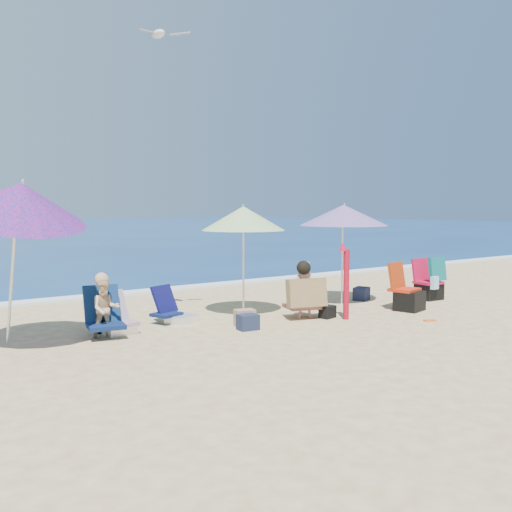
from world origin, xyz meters
TOP-DOWN VIEW (x-y plane):
  - ground at (0.00, 0.00)m, footprint 120.00×120.00m
  - foam at (0.00, 5.10)m, footprint 120.00×0.50m
  - umbrella_turquoise at (2.13, 1.42)m, footprint 1.76×1.76m
  - umbrella_striped at (-0.17, 1.56)m, footprint 1.78×1.78m
  - umbrella_blue at (-3.95, 1.29)m, footprint 2.03×2.09m
  - furled_umbrella at (1.03, 0.23)m, footprint 0.21×0.19m
  - chair_navy at (-1.48, 1.67)m, footprint 0.75×0.72m
  - chair_rainbow at (-2.54, 1.51)m, footprint 0.50×0.62m
  - camp_chair_left at (2.56, 0.17)m, footprint 0.61×0.66m
  - camp_chair_right at (3.90, 0.69)m, footprint 0.56×0.58m
  - person_center at (0.50, 0.68)m, footprint 0.76×0.71m
  - person_left at (-2.80, 1.34)m, footprint 0.64×0.78m
  - bag_navy_a at (-0.81, 0.52)m, footprint 0.34×0.26m
  - bag_black_a at (-2.67, 1.68)m, footprint 0.32×0.26m
  - bag_tan at (-0.69, 0.78)m, footprint 0.36×0.30m
  - bag_navy_b at (2.74, 1.48)m, footprint 0.43×0.39m
  - bag_black_b at (0.86, 0.49)m, footprint 0.31×0.25m
  - orange_item at (2.06, -0.73)m, footprint 0.22×0.15m
  - seagull at (-1.69, 1.67)m, footprint 0.76×0.44m

SIDE VIEW (x-z plane):
  - ground at x=0.00m, z-range 0.00..0.00m
  - orange_item at x=2.06m, z-range 0.00..0.03m
  - foam at x=0.00m, z-range 0.00..0.04m
  - bag_black_b at x=0.86m, z-range 0.00..0.21m
  - bag_black_a at x=-2.67m, z-range 0.00..0.22m
  - bag_navy_a at x=-0.81m, z-range 0.00..0.24m
  - bag_navy_b at x=2.74m, z-range 0.00..0.26m
  - bag_tan at x=-0.69m, z-range 0.00..0.27m
  - chair_navy at x=-1.48m, z-range -0.14..0.47m
  - chair_rainbow at x=-2.54m, z-range -0.15..0.48m
  - camp_chair_left at x=2.56m, z-range -0.18..0.71m
  - camp_chair_right at x=3.90m, z-range -0.12..0.77m
  - person_left at x=-2.80m, z-range -0.04..0.91m
  - person_center at x=0.50m, z-range -0.02..0.99m
  - furled_umbrella at x=1.03m, z-range 0.07..1.39m
  - umbrella_striped at x=-0.17m, z-range 0.73..2.70m
  - umbrella_turquoise at x=2.13m, z-range 0.76..2.74m
  - umbrella_blue at x=-3.95m, z-range 0.77..3.20m
  - seagull at x=-1.69m, z-range 4.55..4.68m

